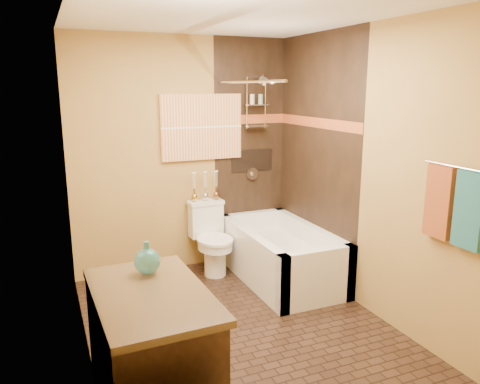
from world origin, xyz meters
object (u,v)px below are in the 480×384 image
vanity (152,362)px  sunset_painting (202,127)px  bathtub (281,258)px  toilet (211,238)px

vanity → sunset_painting: bearing=63.2°
sunset_painting → vanity: size_ratio=0.90×
bathtub → vanity: vanity is taller
sunset_painting → toilet: bearing=-90.0°
toilet → vanity: vanity is taller
bathtub → toilet: 0.78m
bathtub → vanity: 2.41m
sunset_painting → bathtub: (0.60, -0.73, -1.33)m
sunset_painting → toilet: (0.00, -0.26, -1.17)m
sunset_painting → vanity: 2.87m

